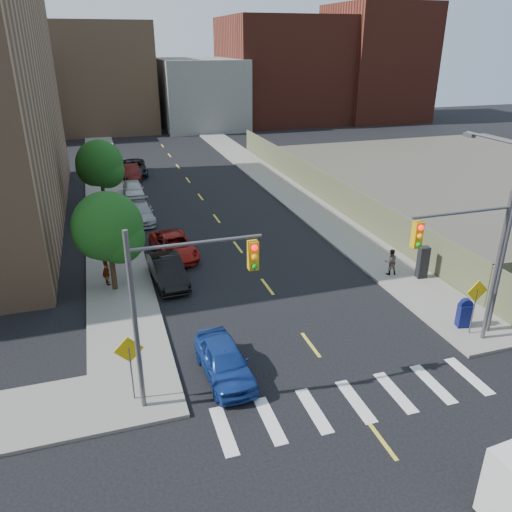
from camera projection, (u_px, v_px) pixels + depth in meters
ground at (415, 485)px, 15.18m from camera, size 160.00×160.00×0.00m
sidewalk_nw at (104, 177)px, 49.32m from camera, size 3.50×73.00×0.15m
sidewalk_ne at (253, 166)px, 53.61m from camera, size 3.50×73.00×0.15m
fence_north at (322, 186)px, 41.85m from camera, size 0.12×44.00×2.50m
gravel_lot at (484, 178)px, 49.18m from camera, size 36.00×42.00×0.06m
bg_bldg_midwest at (103, 77)px, 73.54m from camera, size 14.00×16.00×15.00m
bg_bldg_center at (200, 93)px, 76.67m from camera, size 12.00×16.00×10.00m
bg_bldg_east at (281, 70)px, 81.10m from camera, size 18.00×18.00×16.00m
bg_bldg_fareast at (375, 63)px, 83.39m from camera, size 14.00×16.00×18.00m
smokestack at (399, 31)px, 82.52m from camera, size 1.80×1.80×28.00m
signal_nw at (178, 293)px, 16.97m from camera, size 4.59×0.30×7.00m
signal_ne at (471, 252)px, 20.29m from camera, size 4.59×0.30×7.00m
streetlight_ne at (502, 224)px, 21.42m from camera, size 0.25×3.70×9.00m
warn_sign_nw at (130, 357)px, 17.91m from camera, size 1.06×0.06×2.83m
warn_sign_ne at (476, 297)px, 22.07m from camera, size 1.06×0.06×2.83m
warn_sign_midwest at (112, 231)px, 29.73m from camera, size 1.06×0.06×2.83m
tree_west_near at (108, 230)px, 25.62m from camera, size 3.66×3.64×5.52m
tree_west_far at (100, 166)px, 38.75m from camera, size 3.66×3.64×5.52m
parked_car_blue at (224, 361)px, 19.85m from camera, size 1.91×4.33×1.45m
parked_car_black at (168, 271)px, 27.59m from camera, size 1.88×4.60×1.49m
parked_car_red at (174, 246)px, 31.05m from camera, size 2.79×5.18×1.38m
parked_car_silver at (141, 213)px, 37.14m from camera, size 1.89×4.58×1.32m
parked_car_white at (133, 189)px, 42.82m from camera, size 1.78×4.26×1.44m
parked_car_maroon at (131, 172)px, 48.48m from camera, size 1.70×4.38×1.42m
parked_car_grey at (134, 168)px, 50.01m from camera, size 2.57×5.39×1.49m
mailbox at (464, 313)px, 23.09m from camera, size 0.68×0.58×1.43m
payphone at (423, 262)px, 27.83m from camera, size 0.61×0.52×1.85m
pedestrian_west at (106, 269)px, 27.07m from camera, size 0.58×0.74×1.80m
pedestrian_east at (391, 262)px, 28.27m from camera, size 0.83×0.69×1.53m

